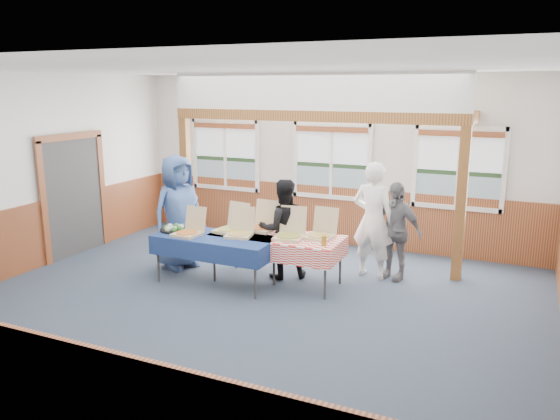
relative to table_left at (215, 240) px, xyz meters
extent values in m
plane|color=#2B3447|center=(0.85, -0.58, -0.70)|extent=(8.00, 8.00, 0.00)
plane|color=white|center=(0.85, -0.58, 2.50)|extent=(8.00, 8.00, 0.00)
plane|color=silver|center=(0.85, 2.92, 0.90)|extent=(8.00, 0.00, 8.00)
plane|color=silver|center=(0.85, -4.08, 0.90)|extent=(8.00, 0.00, 8.00)
plane|color=silver|center=(-3.15, -0.58, 0.90)|extent=(0.00, 8.00, 8.00)
cube|color=#652E17|center=(0.85, 2.90, -0.15)|extent=(7.98, 0.05, 1.10)
cube|color=#652E17|center=(0.85, -4.05, -0.15)|extent=(7.98, 0.05, 1.10)
cube|color=#652E17|center=(-3.13, -0.58, -0.15)|extent=(0.05, 6.98, 1.10)
cube|color=#323232|center=(-3.11, 0.32, 0.35)|extent=(0.06, 1.30, 2.10)
cube|color=white|center=(-1.45, 2.86, 0.21)|extent=(1.52, 0.05, 0.08)
cube|color=white|center=(-1.45, 2.86, 1.59)|extent=(1.52, 0.05, 0.08)
cube|color=white|center=(-2.19, 2.86, 0.90)|extent=(0.08, 0.05, 1.46)
cube|color=white|center=(-0.71, 2.86, 0.90)|extent=(0.08, 0.05, 1.46)
cube|color=white|center=(-1.45, 2.86, 0.90)|extent=(0.05, 0.05, 1.30)
cube|color=slate|center=(-1.45, 2.90, 0.51)|extent=(1.40, 0.02, 0.52)
cube|color=#1C351A|center=(-1.45, 2.90, 0.81)|extent=(1.40, 0.02, 0.08)
cube|color=silver|center=(-1.45, 2.90, 1.20)|extent=(1.40, 0.02, 0.70)
cube|color=#652E17|center=(-1.45, 2.84, 1.49)|extent=(1.40, 0.07, 0.10)
cube|color=white|center=(0.85, 2.86, 0.21)|extent=(1.52, 0.05, 0.08)
cube|color=white|center=(0.85, 2.86, 1.59)|extent=(1.52, 0.05, 0.08)
cube|color=white|center=(0.11, 2.86, 0.90)|extent=(0.08, 0.05, 1.46)
cube|color=white|center=(1.59, 2.86, 0.90)|extent=(0.08, 0.05, 1.46)
cube|color=white|center=(0.85, 2.86, 0.90)|extent=(0.05, 0.05, 1.30)
cube|color=slate|center=(0.85, 2.90, 0.51)|extent=(1.40, 0.02, 0.52)
cube|color=#1C351A|center=(0.85, 2.90, 0.81)|extent=(1.40, 0.02, 0.08)
cube|color=silver|center=(0.85, 2.90, 1.20)|extent=(1.40, 0.02, 0.70)
cube|color=#652E17|center=(0.85, 2.84, 1.49)|extent=(1.40, 0.07, 0.10)
cube|color=white|center=(3.15, 2.86, 0.21)|extent=(1.52, 0.05, 0.08)
cube|color=white|center=(3.15, 2.86, 1.59)|extent=(1.52, 0.05, 0.08)
cube|color=white|center=(2.41, 2.86, 0.90)|extent=(0.08, 0.05, 1.46)
cube|color=white|center=(3.89, 2.86, 0.90)|extent=(0.08, 0.05, 1.46)
cube|color=white|center=(3.15, 2.86, 0.90)|extent=(0.05, 0.05, 1.30)
cube|color=slate|center=(3.15, 2.90, 0.51)|extent=(1.40, 0.02, 0.52)
cube|color=#1C351A|center=(3.15, 2.90, 0.81)|extent=(1.40, 0.02, 0.08)
cube|color=silver|center=(3.15, 2.90, 1.20)|extent=(1.40, 0.02, 0.70)
cube|color=#652E17|center=(3.15, 2.84, 1.49)|extent=(1.40, 0.07, 0.10)
cube|color=brown|center=(-1.65, 1.72, 0.50)|extent=(0.15, 0.15, 2.40)
cube|color=brown|center=(3.35, 1.72, 0.50)|extent=(0.15, 0.15, 2.40)
cube|color=brown|center=(0.85, 1.72, 1.79)|extent=(5.15, 0.18, 0.18)
cylinder|color=#323232|center=(-0.84, -0.31, -0.34)|extent=(0.04, 0.04, 0.73)
cylinder|color=#323232|center=(-0.84, 0.31, -0.34)|extent=(0.04, 0.04, 0.73)
cylinder|color=#323232|center=(0.84, -0.31, -0.34)|extent=(0.04, 0.04, 0.73)
cylinder|color=#323232|center=(0.84, 0.31, -0.34)|extent=(0.04, 0.04, 0.73)
cube|color=#323232|center=(0.00, 0.00, 0.03)|extent=(1.95, 1.44, 0.03)
cube|color=navy|center=(0.00, 0.00, 0.05)|extent=(2.03, 1.52, 0.01)
cube|color=navy|center=(0.00, -0.40, -0.09)|extent=(1.69, 0.79, 0.28)
cube|color=navy|center=(0.00, 0.40, -0.09)|extent=(1.69, 0.79, 0.28)
cylinder|color=#323232|center=(-0.07, 0.08, -0.34)|extent=(0.04, 0.04, 0.73)
cylinder|color=#323232|center=(-0.07, 0.77, -0.34)|extent=(0.04, 0.04, 0.73)
cylinder|color=#323232|center=(1.75, 0.08, -0.34)|extent=(0.04, 0.04, 0.73)
cylinder|color=#323232|center=(1.75, 0.77, -0.34)|extent=(0.04, 0.04, 0.73)
cube|color=#323232|center=(0.84, 0.42, 0.03)|extent=(2.10, 1.42, 0.03)
cube|color=red|center=(0.84, 0.42, 0.05)|extent=(2.18, 1.49, 0.01)
cube|color=red|center=(0.84, -0.01, -0.09)|extent=(1.89, 0.68, 0.28)
cube|color=red|center=(0.84, 0.86, -0.09)|extent=(1.89, 0.68, 0.28)
cube|color=#D2BE8C|center=(-0.40, -0.15, 0.08)|extent=(0.40, 0.40, 0.04)
cylinder|color=gold|center=(-0.40, -0.15, 0.11)|extent=(0.35, 0.35, 0.01)
cube|color=#D2BE8C|center=(-0.38, 0.07, 0.28)|extent=(0.38, 0.12, 0.37)
cube|color=#D2BE8C|center=(0.35, 0.12, 0.08)|extent=(0.45, 0.45, 0.04)
cylinder|color=#D2C761|center=(0.35, 0.12, 0.11)|extent=(0.39, 0.39, 0.01)
cube|color=#D2BE8C|center=(0.30, 0.34, 0.28)|extent=(0.39, 0.17, 0.37)
cube|color=#D2BE8C|center=(0.09, 0.28, 0.08)|extent=(0.46, 0.46, 0.04)
cylinder|color=gold|center=(0.09, 0.28, 0.11)|extent=(0.40, 0.40, 0.01)
cube|color=#D2BE8C|center=(0.13, 0.52, 0.30)|extent=(0.41, 0.16, 0.39)
cube|color=#D2BE8C|center=(0.49, 0.57, 0.08)|extent=(0.41, 0.41, 0.05)
cylinder|color=gold|center=(0.49, 0.57, 0.11)|extent=(0.36, 0.36, 0.01)
cube|color=#D2BE8C|center=(0.49, 0.82, 0.30)|extent=(0.41, 0.10, 0.40)
cube|color=#D2BE8C|center=(1.09, 0.30, 0.08)|extent=(0.46, 0.46, 0.05)
cylinder|color=gold|center=(1.09, 0.30, 0.11)|extent=(0.40, 0.40, 0.01)
cube|color=#D2BE8C|center=(1.06, 0.55, 0.30)|extent=(0.42, 0.15, 0.40)
cube|color=#D2BE8C|center=(1.49, 0.52, 0.08)|extent=(0.42, 0.42, 0.04)
cylinder|color=#D2C761|center=(1.49, 0.52, 0.11)|extent=(0.37, 0.37, 0.01)
cube|color=#D2BE8C|center=(1.50, 0.76, 0.29)|extent=(0.40, 0.12, 0.39)
cylinder|color=black|center=(-0.75, 0.00, 0.07)|extent=(0.43, 0.43, 0.03)
cylinder|color=white|center=(-0.75, 0.00, 0.10)|extent=(0.10, 0.10, 0.04)
sphere|color=#33742C|center=(-0.63, 0.00, 0.10)|extent=(0.10, 0.10, 0.10)
sphere|color=beige|center=(-0.68, 0.09, 0.10)|extent=(0.10, 0.10, 0.10)
sphere|color=#33742C|center=(-0.78, 0.11, 0.10)|extent=(0.10, 0.10, 0.10)
sphere|color=beige|center=(-0.86, 0.05, 0.10)|extent=(0.10, 0.10, 0.10)
sphere|color=#33742C|center=(-0.86, -0.05, 0.10)|extent=(0.10, 0.10, 0.10)
sphere|color=beige|center=(-0.78, -0.11, 0.10)|extent=(0.10, 0.10, 0.10)
sphere|color=#33742C|center=(-0.68, -0.09, 0.10)|extent=(0.10, 0.10, 0.10)
cylinder|color=#A4751B|center=(1.69, 0.17, 0.13)|extent=(0.07, 0.07, 0.15)
imported|color=white|center=(2.10, 1.30, 0.23)|extent=(0.73, 0.54, 1.85)
imported|color=black|center=(0.81, 0.70, 0.09)|extent=(0.97, 0.92, 1.58)
imported|color=#395790|center=(-0.97, 0.45, 0.24)|extent=(0.91, 1.08, 1.89)
imported|color=slate|center=(2.43, 1.38, 0.07)|extent=(0.98, 0.63, 1.55)
camera|label=1|loc=(4.18, -6.85, 2.27)|focal=35.00mm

